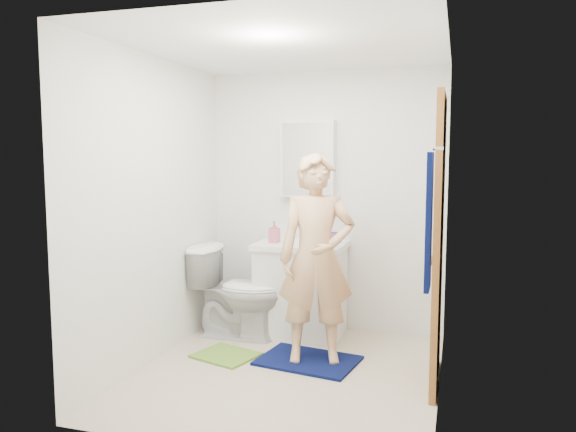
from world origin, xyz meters
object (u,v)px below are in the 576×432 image
(soap_dispenser, at_px, (274,232))
(toilet, at_px, (238,291))
(towel, at_px, (429,221))
(medicine_cabinet, at_px, (308,159))
(vanity_cabinet, at_px, (301,292))
(man, at_px, (316,258))
(toothbrush_cup, at_px, (334,238))

(soap_dispenser, bearing_deg, toilet, -152.97)
(towel, bearing_deg, medicine_cabinet, 124.61)
(vanity_cabinet, height_order, medicine_cabinet, medicine_cabinet)
(toilet, relative_size, man, 0.51)
(soap_dispenser, bearing_deg, vanity_cabinet, 14.76)
(toilet, distance_m, soap_dispenser, 0.63)
(vanity_cabinet, xyz_separation_m, medicine_cabinet, (0.00, 0.22, 1.20))
(vanity_cabinet, relative_size, man, 0.49)
(vanity_cabinet, xyz_separation_m, towel, (1.18, -1.48, 0.85))
(toilet, bearing_deg, towel, -127.42)
(medicine_cabinet, distance_m, toothbrush_cup, 0.77)
(toothbrush_cup, height_order, man, man)
(medicine_cabinet, height_order, towel, medicine_cabinet)
(vanity_cabinet, relative_size, soap_dispenser, 4.12)
(medicine_cabinet, xyz_separation_m, toilet, (-0.53, -0.44, -1.19))
(vanity_cabinet, distance_m, medicine_cabinet, 1.22)
(medicine_cabinet, bearing_deg, toilet, -140.39)
(soap_dispenser, height_order, toothbrush_cup, soap_dispenser)
(toilet, relative_size, toothbrush_cup, 6.93)
(vanity_cabinet, xyz_separation_m, toilet, (-0.53, -0.21, 0.01))
(towel, bearing_deg, toilet, 143.26)
(medicine_cabinet, xyz_separation_m, toothbrush_cup, (0.29, -0.15, -0.70))
(medicine_cabinet, xyz_separation_m, man, (0.30, -0.86, -0.77))
(soap_dispenser, relative_size, toothbrush_cup, 1.63)
(toilet, relative_size, soap_dispenser, 4.26)
(toilet, xyz_separation_m, man, (0.82, -0.42, 0.42))
(towel, xyz_separation_m, toilet, (-1.71, 1.27, -0.84))
(vanity_cabinet, bearing_deg, toothbrush_cup, 14.08)
(toothbrush_cup, bearing_deg, man, -89.02)
(medicine_cabinet, height_order, soap_dispenser, medicine_cabinet)
(towel, xyz_separation_m, toothbrush_cup, (-0.89, 1.56, -0.35))
(vanity_cabinet, distance_m, towel, 2.08)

